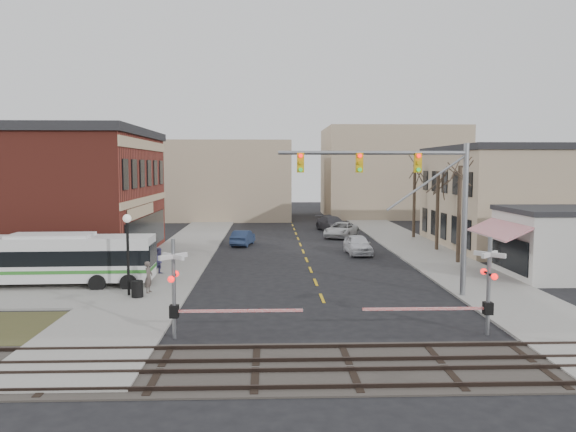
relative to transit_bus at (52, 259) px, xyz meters
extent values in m
plane|color=black|center=(14.94, -5.14, -1.64)|extent=(160.00, 160.00, 0.00)
cube|color=gray|center=(5.44, 14.86, -1.58)|extent=(5.00, 60.00, 0.12)
cube|color=gray|center=(24.44, 14.86, -1.58)|extent=(5.00, 60.00, 0.12)
cube|color=#332D28|center=(14.94, -13.14, -1.61)|extent=(160.00, 5.00, 0.06)
cube|color=#2D231E|center=(14.94, -12.66, -1.52)|extent=(160.00, 0.08, 0.14)
cube|color=#2D231E|center=(14.94, -11.23, -1.52)|extent=(160.00, 0.08, 0.14)
cube|color=#2D231E|center=(14.94, -15.06, -1.52)|extent=(160.00, 0.08, 0.14)
cube|color=#2D231E|center=(14.94, -13.63, -1.52)|extent=(160.00, 0.08, 0.14)
cube|color=tan|center=(2.99, 10.86, 2.66)|extent=(0.10, 15.00, 0.50)
cube|color=tan|center=(2.99, 10.86, 6.76)|extent=(0.10, 15.00, 0.70)
cube|color=black|center=(2.99, 10.86, 0.16)|extent=(0.08, 13.00, 2.60)
cube|color=tan|center=(36.94, 14.86, 2.36)|extent=(20.00, 15.00, 8.00)
cube|color=#262628|center=(36.94, 14.86, 6.61)|extent=(20.30, 15.30, 0.50)
cube|color=beige|center=(30.94, 1.86, 0.36)|extent=(8.00, 6.00, 4.00)
cube|color=#262628|center=(30.94, 1.86, 2.51)|extent=(8.20, 6.20, 0.30)
cube|color=red|center=(26.14, 1.86, 1.36)|extent=(1.68, 6.00, 0.87)
cylinder|color=#382B21|center=(25.44, 6.86, 1.85)|extent=(0.28, 0.28, 6.75)
cylinder|color=#382B21|center=(25.74, 12.86, 1.63)|extent=(0.28, 0.28, 6.30)
cylinder|color=#382B21|center=(25.94, 20.86, 2.08)|extent=(0.28, 0.28, 7.20)
cube|color=silver|center=(0.00, 0.00, 0.02)|extent=(11.23, 2.75, 2.43)
cube|color=black|center=(0.00, 0.00, 0.17)|extent=(11.27, 2.80, 0.84)
cube|color=#2E7928|center=(0.00, 0.00, -0.57)|extent=(11.27, 2.80, 0.19)
cylinder|color=black|center=(0.00, 0.00, -1.18)|extent=(1.00, 2.44, 0.93)
cylinder|color=gray|center=(22.31, -3.10, 2.36)|extent=(0.28, 0.28, 8.00)
cylinder|color=gray|center=(17.49, -3.10, 5.86)|extent=(9.63, 0.20, 0.20)
cube|color=gold|center=(19.81, -3.10, 5.36)|extent=(0.35, 0.30, 1.00)
cube|color=gold|center=(16.81, -3.10, 5.36)|extent=(0.35, 0.30, 1.00)
cube|color=gold|center=(13.81, -3.10, 5.36)|extent=(0.35, 0.30, 1.00)
cylinder|color=gray|center=(8.44, -9.71, 0.36)|extent=(0.16, 0.16, 4.00)
cube|color=silver|center=(8.44, -9.71, 1.66)|extent=(1.00, 1.00, 0.18)
cube|color=silver|center=(8.44, -9.71, 1.66)|extent=(1.00, 1.00, 0.18)
sphere|color=#FF0C0C|center=(8.44, -10.26, 0.86)|extent=(0.26, 0.26, 0.26)
sphere|color=#FF0C0C|center=(8.44, -9.16, 0.86)|extent=(0.26, 0.26, 0.26)
cube|color=black|center=(8.44, -9.71, -0.54)|extent=(0.35, 0.35, 0.50)
cube|color=#FF0C0C|center=(11.04, -9.71, -0.54)|extent=(5.00, 0.10, 0.10)
cylinder|color=gray|center=(21.04, -9.65, 0.36)|extent=(0.16, 0.16, 4.00)
cube|color=silver|center=(21.04, -9.65, 1.66)|extent=(1.00, 1.00, 0.18)
cube|color=silver|center=(21.04, -9.65, 1.66)|extent=(1.00, 1.00, 0.18)
sphere|color=#FF0C0C|center=(21.04, -10.20, 0.86)|extent=(0.26, 0.26, 0.26)
sphere|color=#FF0C0C|center=(21.04, -9.10, 0.86)|extent=(0.26, 0.26, 0.26)
cube|color=black|center=(21.04, -9.65, -0.54)|extent=(0.35, 0.35, 0.50)
cube|color=#FF0C0C|center=(18.44, -9.65, -0.54)|extent=(5.00, 0.10, 0.10)
cylinder|color=black|center=(4.88, -2.56, 0.41)|extent=(0.14, 0.14, 3.87)
sphere|color=silver|center=(4.88, -2.56, 2.49)|extent=(0.44, 0.44, 0.44)
cylinder|color=black|center=(5.43, -3.03, -1.10)|extent=(0.60, 0.60, 0.85)
imported|color=silver|center=(19.11, 11.41, -0.89)|extent=(1.94, 4.47, 1.50)
imported|color=#1C2A47|center=(9.94, 16.61, -0.98)|extent=(2.08, 4.20, 1.32)
imported|color=silver|center=(19.15, 21.81, -0.93)|extent=(4.23, 5.66, 1.43)
imported|color=#444348|center=(18.89, 27.01, -0.87)|extent=(3.61, 5.73, 1.55)
imported|color=#534842|center=(5.80, -1.99, -0.69)|extent=(0.48, 0.66, 1.68)
imported|color=#3B3964|center=(5.39, 3.19, -0.70)|extent=(1.00, 1.02, 1.66)
camera|label=1|loc=(12.20, -31.59, 5.18)|focal=35.00mm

